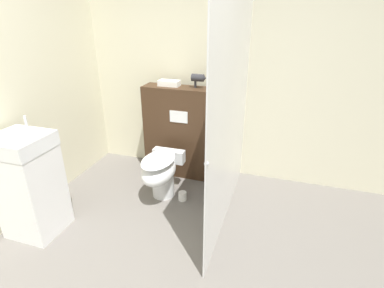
# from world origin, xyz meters

# --- Properties ---
(wall_back) EXTENTS (8.00, 0.06, 2.50)m
(wall_back) POSITION_xyz_m (0.00, 2.24, 1.25)
(wall_back) COLOR beige
(wall_back) RESTS_ON ground_plane
(partition_panel) EXTENTS (0.95, 0.27, 1.14)m
(partition_panel) POSITION_xyz_m (-0.24, 1.99, 0.57)
(partition_panel) COLOR #3D2819
(partition_panel) RESTS_ON ground_plane
(shower_glass) EXTENTS (0.04, 1.79, 2.13)m
(shower_glass) POSITION_xyz_m (0.47, 1.32, 1.07)
(shower_glass) COLOR silver
(shower_glass) RESTS_ON ground_plane
(toilet) EXTENTS (0.37, 0.62, 0.52)m
(toilet) POSITION_xyz_m (-0.29, 1.39, 0.32)
(toilet) COLOR white
(toilet) RESTS_ON ground_plane
(sink_vanity) EXTENTS (0.47, 0.44, 1.13)m
(sink_vanity) POSITION_xyz_m (-1.21, 0.51, 0.50)
(sink_vanity) COLOR white
(sink_vanity) RESTS_ON ground_plane
(hair_drier) EXTENTS (0.17, 0.09, 0.16)m
(hair_drier) POSITION_xyz_m (-0.05, 2.02, 1.26)
(hair_drier) COLOR #2D2D33
(hair_drier) RESTS_ON partition_panel
(folded_towel) EXTENTS (0.25, 0.13, 0.07)m
(folded_towel) POSITION_xyz_m (-0.41, 2.01, 1.18)
(folded_towel) COLOR white
(folded_towel) RESTS_ON partition_panel
(spare_toilet_roll) EXTENTS (0.09, 0.09, 0.10)m
(spare_toilet_roll) POSITION_xyz_m (-0.04, 1.40, 0.05)
(spare_toilet_roll) COLOR white
(spare_toilet_roll) RESTS_ON ground_plane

